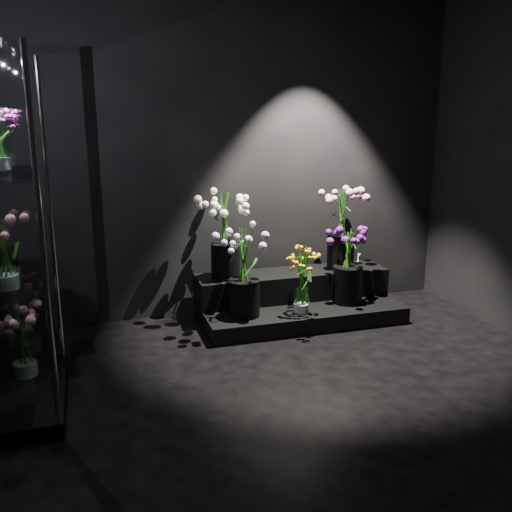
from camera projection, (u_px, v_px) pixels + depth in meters
name	position (u px, v px, depth m)	size (l,w,h in m)	color
floor	(318.00, 420.00, 3.33)	(4.00, 4.00, 0.00)	black
wall_back	(230.00, 153.00, 4.83)	(4.00, 4.00, 0.00)	black
display_riser	(296.00, 299.00, 4.97)	(1.70, 0.75, 0.38)	black
bouquet_orange_bells	(302.00, 279.00, 4.62)	(0.28, 0.28, 0.56)	white
bouquet_lilac	(244.00, 268.00, 4.51)	(0.42, 0.42, 0.71)	black
bouquet_purple	(348.00, 263.00, 4.84)	(0.43, 0.43, 0.64)	black
bouquet_cream_roses	(225.00, 229.00, 4.72)	(0.48, 0.48, 0.72)	black
bouquet_pink_roses	(342.00, 221.00, 5.01)	(0.48, 0.48, 0.74)	black
bouquet_case_pink	(4.00, 252.00, 3.05)	(0.34, 0.34, 0.39)	white
bouquet_case_base_pink	(22.00, 339.00, 3.61)	(0.30, 0.30, 0.48)	white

